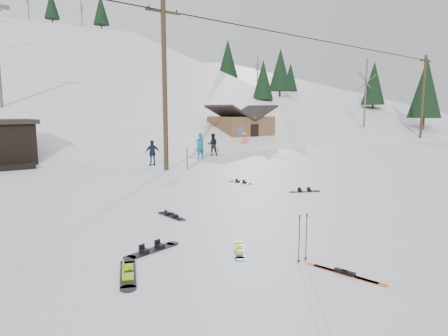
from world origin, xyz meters
TOP-DOWN VIEW (x-y plane):
  - ground at (0.00, 0.00)m, footprint 200.00×200.00m
  - ski_slope at (0.00, 55.00)m, footprint 60.00×85.24m
  - ridge_right at (38.00, 50.00)m, footprint 45.66×93.98m
  - treeline_right at (36.00, 42.00)m, footprint 20.00×60.00m
  - utility_pole at (2.00, 14.00)m, footprint 2.00×0.26m
  - utility_pole_right at (34.00, 17.00)m, footprint 2.00×0.26m
  - trail_sign at (3.10, 13.58)m, footprint 0.50×0.09m
  - lift_hut at (-5.00, 20.94)m, footprint 3.40×4.10m
  - cabin at (15.00, 24.00)m, footprint 5.39×4.40m
  - hero_snowboard at (-2.59, 1.46)m, footprint 0.85×1.10m
  - hero_skis at (-1.69, -0.84)m, footprint 0.46×1.67m
  - ski_poles at (-1.89, 0.13)m, footprint 0.30×0.08m
  - board_scatter_a at (-4.25, 2.65)m, footprint 1.53×0.59m
  - board_scatter_b at (-2.43, 5.12)m, footprint 0.37×1.35m
  - board_scatter_c at (-5.24, 1.67)m, footprint 0.81×1.55m
  - board_scatter_d at (3.77, 5.37)m, footprint 1.25×0.74m
  - board_scatter_f at (2.94, 8.48)m, footprint 0.57×1.27m
  - skier_teal at (6.19, 17.18)m, footprint 0.67×0.46m
  - skier_dark at (8.08, 18.45)m, footprint 0.98×0.90m
  - skier_pink at (12.79, 20.67)m, footprint 0.95×0.56m
  - skier_navy at (2.17, 16.09)m, footprint 0.93×0.49m

SIDE VIEW (x-z plane):
  - ski_slope at x=0.00m, z-range -44.99..20.99m
  - ridge_right at x=38.00m, z-range -38.30..16.30m
  - ground at x=0.00m, z-range 0.00..0.00m
  - treeline_right at x=36.00m, z-range -5.00..5.00m
  - hero_snowboard at x=-2.59m, z-range -0.02..0.07m
  - board_scatter_f at x=2.94m, z-range -0.02..0.07m
  - board_scatter_d at x=3.77m, z-range -0.02..0.07m
  - board_scatter_b at x=-2.43m, z-range -0.02..0.07m
  - hero_skis at x=-1.69m, z-range -0.02..0.07m
  - board_scatter_a at x=-4.25m, z-range -0.03..0.08m
  - board_scatter_c at x=-5.24m, z-range -0.03..0.09m
  - ski_poles at x=-1.89m, z-range 0.01..1.09m
  - skier_pink at x=12.79m, z-range 0.00..1.46m
  - skier_navy at x=2.17m, z-range 0.00..1.52m
  - skier_dark at x=8.08m, z-range 0.00..1.61m
  - skier_teal at x=6.19m, z-range 0.00..1.76m
  - trail_sign at x=3.10m, z-range 0.35..2.20m
  - lift_hut at x=-5.00m, z-range -0.01..2.74m
  - cabin at x=15.00m, z-range -0.40..3.37m
  - utility_pole at x=2.00m, z-range 0.18..9.18m
  - utility_pole_right at x=34.00m, z-range 0.18..9.18m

